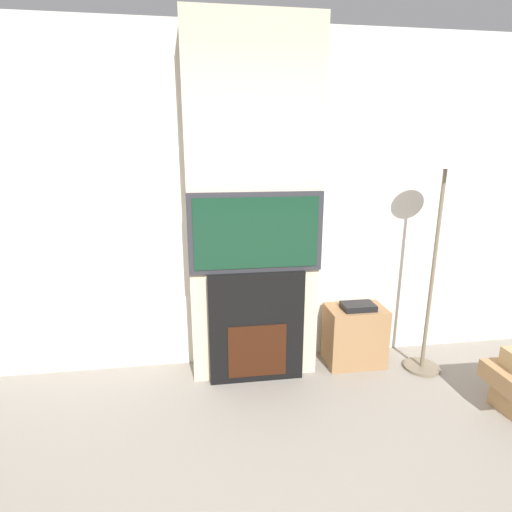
# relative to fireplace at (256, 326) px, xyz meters

# --- Properties ---
(wall_back) EXTENTS (6.00, 0.06, 2.70)m
(wall_back) POSITION_rel_fireplace_xyz_m (0.00, 0.34, 0.90)
(wall_back) COLOR silver
(wall_back) RESTS_ON ground_plane
(chimney_breast) EXTENTS (1.00, 0.31, 2.70)m
(chimney_breast) POSITION_rel_fireplace_xyz_m (0.00, 0.16, 0.90)
(chimney_breast) COLOR beige
(chimney_breast) RESTS_ON ground_plane
(fireplace) EXTENTS (0.74, 0.15, 0.91)m
(fireplace) POSITION_rel_fireplace_xyz_m (0.00, 0.00, 0.00)
(fireplace) COLOR black
(fireplace) RESTS_ON ground_plane
(television) EXTENTS (1.00, 0.07, 0.60)m
(television) POSITION_rel_fireplace_xyz_m (0.00, -0.00, 0.76)
(television) COLOR #2D2D33
(television) RESTS_ON fireplace
(floor_lamp) EXTENTS (0.30, 0.30, 1.77)m
(floor_lamp) POSITION_rel_fireplace_xyz_m (1.41, -0.07, 0.87)
(floor_lamp) COLOR #726651
(floor_lamp) RESTS_ON ground_plane
(media_stand) EXTENTS (0.49, 0.32, 0.56)m
(media_stand) POSITION_rel_fireplace_xyz_m (0.87, 0.10, -0.19)
(media_stand) COLOR #997047
(media_stand) RESTS_ON ground_plane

